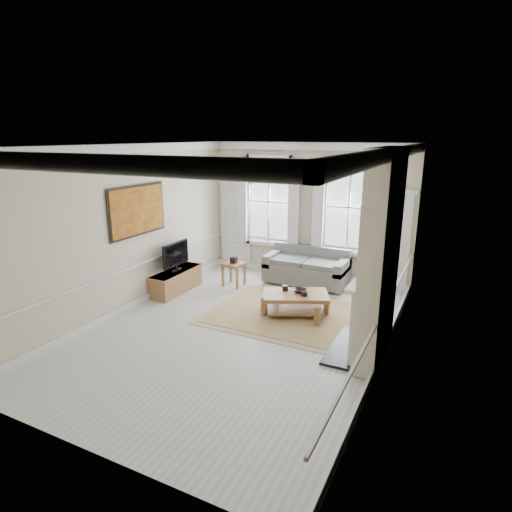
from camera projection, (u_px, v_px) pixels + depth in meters
The scene contains 23 objects.
floor at pixel (241, 331), 8.07m from camera, with size 7.20×7.20×0.00m, color #B7B5AD.
ceiling at pixel (239, 145), 7.14m from camera, with size 7.20×7.20×0.00m, color white.
back_wall at pixel (308, 212), 10.71m from camera, with size 5.20×5.20×0.00m, color beige.
left_wall at pixel (128, 230), 8.71m from camera, with size 7.20×7.20×0.00m, color beige.
right_wall at pixel (390, 262), 6.49m from camera, with size 7.20×7.20×0.00m, color beige.
window_left at pixel (269, 201), 11.06m from camera, with size 1.26×0.20×2.20m, color #B2BCC6, non-canonical shape.
window_right at pixel (349, 207), 10.16m from camera, with size 1.26×0.20×2.20m, color #B2BCC6, non-canonical shape.
door_left at pixel (236, 226), 11.70m from camera, with size 0.90×0.08×2.30m, color silver.
door_right at pixel (390, 242), 9.95m from camera, with size 0.90×0.08×2.30m, color silver.
painting at pixel (138, 210), 8.86m from camera, with size 0.05×1.66×1.06m, color #BE8520.
chimney_breast at pixel (381, 257), 6.74m from camera, with size 0.35×1.70×3.38m, color beige.
hearth at pixel (348, 347), 7.38m from camera, with size 0.55×1.50×0.05m, color black.
fireplace at pixel (362, 311), 7.10m from camera, with size 0.21×1.45×1.33m.
mirror at pixel (369, 234), 6.74m from camera, with size 0.06×1.26×1.06m, color gold.
sofa at pixel (307, 269), 10.56m from camera, with size 1.99×0.97×0.89m.
side_table at pixel (234, 267), 10.37m from camera, with size 0.53×0.53×0.57m.
rug at pixel (295, 315), 8.73m from camera, with size 3.50×2.60×0.02m, color #A68656.
coffee_table at pixel (296, 297), 8.62m from camera, with size 1.49×1.23×0.48m.
ceramic_pot_a at pixel (285, 288), 8.73m from camera, with size 0.11×0.11×0.11m, color black.
ceramic_pot_b at pixel (304, 294), 8.46m from camera, with size 0.13×0.13×0.09m, color black.
bowl at pixel (300, 291), 8.66m from camera, with size 0.27×0.27×0.07m, color black.
tv_stand at pixel (176, 281), 10.01m from camera, with size 0.47×1.45×0.52m, color brown.
tv at pixel (176, 254), 9.82m from camera, with size 0.08×0.90×0.68m.
Camera 1 is at (3.53, -6.48, 3.55)m, focal length 30.00 mm.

